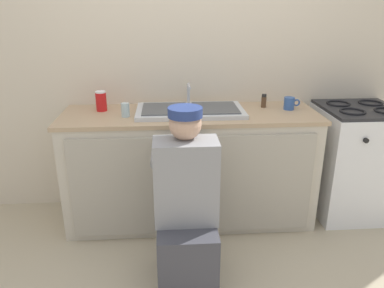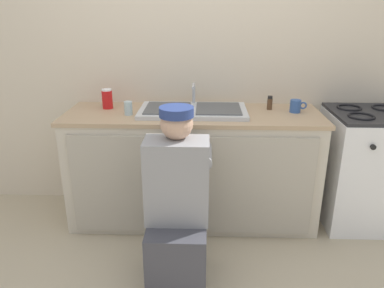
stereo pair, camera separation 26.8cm
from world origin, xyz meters
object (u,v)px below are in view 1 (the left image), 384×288
(spice_bottle_pepper, at_px, (264,101))
(plumber_person, at_px, (186,212))
(coffee_mug, at_px, (290,103))
(sink_double_basin, at_px, (190,110))
(water_glass, at_px, (125,110))
(soda_cup_red, at_px, (101,101))
(stove_range, at_px, (353,161))

(spice_bottle_pepper, bearing_deg, plumber_person, -128.20)
(spice_bottle_pepper, xyz_separation_m, coffee_mug, (0.18, -0.08, -0.00))
(plumber_person, distance_m, coffee_mug, 1.23)
(coffee_mug, bearing_deg, sink_double_basin, -177.26)
(sink_double_basin, xyz_separation_m, spice_bottle_pepper, (0.59, 0.11, 0.03))
(sink_double_basin, xyz_separation_m, plumber_person, (-0.07, -0.73, -0.45))
(spice_bottle_pepper, bearing_deg, sink_double_basin, -169.09)
(sink_double_basin, height_order, coffee_mug, sink_double_basin)
(sink_double_basin, bearing_deg, plumber_person, -95.66)
(water_glass, relative_size, soda_cup_red, 0.66)
(spice_bottle_pepper, bearing_deg, stove_range, -8.84)
(stove_range, height_order, coffee_mug, coffee_mug)
(plumber_person, bearing_deg, coffee_mug, 42.15)
(stove_range, distance_m, soda_cup_red, 2.07)
(coffee_mug, bearing_deg, soda_cup_red, 177.48)
(water_glass, bearing_deg, plumber_person, -58.41)
(stove_range, bearing_deg, coffee_mug, 176.03)
(water_glass, bearing_deg, coffee_mug, 5.15)
(water_glass, bearing_deg, spice_bottle_pepper, 10.08)
(water_glass, distance_m, spice_bottle_pepper, 1.08)
(stove_range, distance_m, water_glass, 1.87)
(sink_double_basin, bearing_deg, water_glass, -170.97)
(plumber_person, xyz_separation_m, coffee_mug, (0.84, 0.76, 0.47))
(water_glass, relative_size, coffee_mug, 0.79)
(water_glass, distance_m, soda_cup_red, 0.26)
(spice_bottle_pepper, distance_m, coffee_mug, 0.20)
(sink_double_basin, relative_size, soda_cup_red, 5.26)
(stove_range, distance_m, coffee_mug, 0.74)
(sink_double_basin, height_order, plumber_person, plumber_person)
(coffee_mug, bearing_deg, plumber_person, -137.85)
(plumber_person, bearing_deg, spice_bottle_pepper, 51.80)
(soda_cup_red, xyz_separation_m, coffee_mug, (1.44, -0.06, -0.03))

